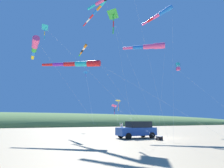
# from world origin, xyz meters

# --- Properties ---
(ground_plane) EXTENTS (600.00, 600.00, 0.00)m
(ground_plane) POSITION_xyz_m (0.00, 0.00, 0.00)
(ground_plane) COLOR tan
(dune_ridge_grassy) EXTENTS (28.00, 240.00, 9.92)m
(dune_ridge_grassy) POSITION_xyz_m (-55.00, 0.00, 0.00)
(dune_ridge_grassy) COLOR #567A42
(dune_ridge_grassy) RESTS_ON ground_plane
(parked_car) EXTENTS (2.26, 4.39, 1.85)m
(parked_car) POSITION_xyz_m (-0.59, -2.93, 0.95)
(parked_car) COLOR #1E479E
(parked_car) RESTS_ON ground_plane
(cooler_box) EXTENTS (0.62, 0.42, 0.42)m
(cooler_box) POSITION_xyz_m (2.20, -2.16, 0.21)
(cooler_box) COLOR black
(cooler_box) RESTS_ON ground_plane
(person_child_green_jacket) EXTENTS (0.60, 0.58, 1.67)m
(person_child_green_jacket) POSITION_xyz_m (-3.65, -3.19, 0.91)
(person_child_green_jacket) COLOR silver
(person_child_green_jacket) RESTS_ON ground_plane
(kite_windsock_striped_overhead) EXTENTS (6.10, 9.35, 12.82)m
(kite_windsock_striped_overhead) POSITION_xyz_m (-8.30, -13.97, 11.90)
(kite_windsock_striped_overhead) COLOR #EF4C93
(kite_windsock_striped_overhead) RESTS_ON ground_plane
(kite_delta_blue_topmost) EXTENTS (9.72, 12.03, 15.25)m
(kite_delta_blue_topmost) POSITION_xyz_m (-8.22, -12.78, 14.82)
(kite_delta_blue_topmost) COLOR #1EB7C6
(kite_delta_blue_topmost) RESTS_ON ground_plane
(kite_delta_purple_drifting) EXTENTS (15.80, 3.38, 4.74)m
(kite_delta_purple_drifting) POSITION_xyz_m (-10.62, -0.67, 4.40)
(kite_delta_purple_drifting) COLOR #EF4C93
(kite_delta_purple_drifting) RESTS_ON ground_plane
(kite_box_orange_high_right) EXTENTS (11.84, 2.66, 11.07)m
(kite_box_orange_high_right) POSITION_xyz_m (-3.31, 7.09, 10.43)
(kite_box_orange_high_right) COLOR #1EB7C6
(kite_box_orange_high_right) RESTS_ON ground_plane
(kite_windsock_long_streamer_left) EXTENTS (10.81, 6.87, 13.76)m
(kite_windsock_long_streamer_left) POSITION_xyz_m (-9.77, -6.77, 13.18)
(kite_windsock_long_streamer_left) COLOR orange
(kite_windsock_long_streamer_left) RESTS_ON ground_plane
(kite_delta_rainbow_low_near) EXTENTS (3.81, 2.19, 17.01)m
(kite_delta_rainbow_low_near) POSITION_xyz_m (-3.42, -4.44, 16.49)
(kite_delta_rainbow_low_near) COLOR green
(kite_delta_rainbow_low_near) RESTS_ON ground_plane
(kite_delta_checkered_midright) EXTENTS (14.85, 3.50, 12.62)m
(kite_delta_checkered_midright) POSITION_xyz_m (-19.76, -3.07, 12.24)
(kite_delta_checkered_midright) COLOR blue
(kite_delta_checkered_midright) RESTS_ON ground_plane
(kite_windsock_yellow_midlevel) EXTENTS (16.97, 3.53, 21.80)m
(kite_windsock_yellow_midlevel) POSITION_xyz_m (-9.90, -4.52, 21.03)
(kite_windsock_yellow_midlevel) COLOR #1EB7C6
(kite_windsock_yellow_midlevel) RESTS_ON ground_plane
(kite_windsock_long_streamer_right) EXTENTS (10.78, 16.79, 8.54)m
(kite_windsock_long_streamer_right) POSITION_xyz_m (-2.07, -9.52, 8.15)
(kite_windsock_long_streamer_right) COLOR red
(kite_windsock_long_streamer_right) RESTS_ON ground_plane
(kite_windsock_magenta_far_left) EXTENTS (8.56, 6.06, 12.66)m
(kite_windsock_magenta_far_left) POSITION_xyz_m (-2.30, 0.74, 12.27)
(kite_windsock_magenta_far_left) COLOR #EF4C93
(kite_windsock_magenta_far_left) RESTS_ON ground_plane
(kite_windsock_white_trailing) EXTENTS (10.41, 7.29, 19.27)m
(kite_windsock_white_trailing) POSITION_xyz_m (-2.66, 3.51, 18.50)
(kite_windsock_white_trailing) COLOR blue
(kite_windsock_white_trailing) RESTS_ON ground_plane
(kite_delta_small_distant) EXTENTS (11.15, 6.24, 6.00)m
(kite_delta_small_distant) POSITION_xyz_m (-13.68, 1.67, 5.73)
(kite_delta_small_distant) COLOR yellow
(kite_delta_small_distant) RESTS_ON ground_plane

